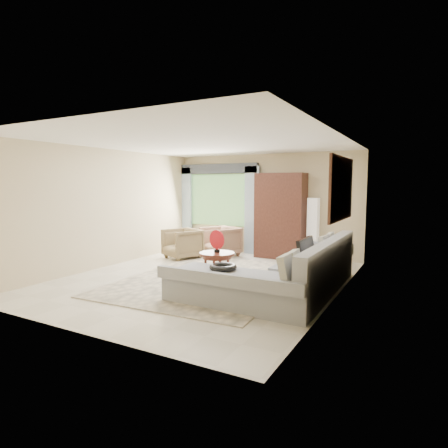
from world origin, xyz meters
The scene contains 17 objects.
ground centered at (0.00, 0.00, 0.00)m, with size 6.00×6.00×0.00m, color silver.
area_rug centered at (0.15, 0.01, 0.01)m, with size 3.00×4.00×0.02m, color beige.
sectional_sofa centered at (1.78, -0.18, 0.28)m, with size 2.30×3.46×0.90m.
tv_screen centered at (2.05, -0.15, 0.72)m, with size 0.06×0.74×0.48m, color black.
garden_hose centered at (1.00, -1.05, 0.55)m, with size 0.43×0.43×0.09m, color black.
coffee_table centered at (0.51, -0.39, 0.33)m, with size 0.63×0.63×0.63m.
red_disc centered at (0.51, -0.39, 0.86)m, with size 0.34×0.34×0.03m, color red.
armchair_left centered at (-1.54, 1.48, 0.37)m, with size 0.79×0.81×0.74m, color olive.
armchair_right centered at (-0.87, 2.22, 0.37)m, with size 0.80×0.82×0.75m, color #966D52.
potted_plant centered at (-1.87, 2.46, 0.29)m, with size 0.52×0.45×0.58m, color #999999.
armoire centered at (0.55, 2.72, 1.05)m, with size 1.20×0.55×2.10m, color black.
floor_lamp centered at (1.35, 2.78, 0.75)m, with size 0.24×0.24×1.50m, color silver.
window centered at (-1.35, 2.97, 1.40)m, with size 1.80×0.04×1.40m, color #669E59.
curtain_left centered at (-2.40, 2.88, 1.15)m, with size 0.40×0.08×2.30m, color #9EB7CC.
curtain_right centered at (-0.30, 2.88, 1.15)m, with size 0.40×0.08×2.30m, color #9EB7CC.
valance centered at (-1.35, 2.90, 2.25)m, with size 2.40×0.12×0.26m, color #1E232D.
wall_mirror centered at (2.46, 0.35, 1.75)m, with size 0.05×1.70×1.05m.
Camera 1 is at (3.74, -6.03, 1.81)m, focal length 30.00 mm.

